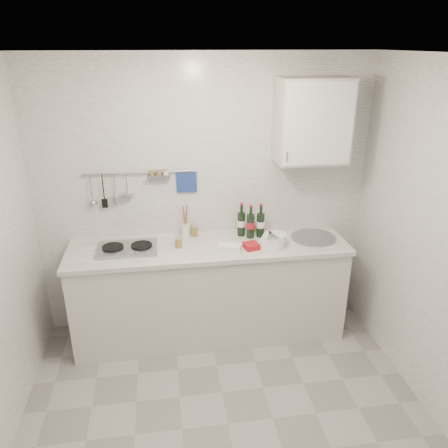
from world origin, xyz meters
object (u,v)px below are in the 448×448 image
at_px(plate_stack_sink, 273,240).
at_px(plate_stack_hob, 122,250).
at_px(utensil_crock, 186,229).
at_px(wine_bottles, 251,221).
at_px(wall_cabinet, 313,121).

bearing_deg(plate_stack_sink, plate_stack_hob, 176.62).
xyz_separation_m(plate_stack_hob, utensil_crock, (0.56, 0.24, 0.06)).
bearing_deg(wine_bottles, plate_stack_sink, -55.70).
bearing_deg(plate_stack_hob, plate_stack_sink, -3.38).
xyz_separation_m(plate_stack_hob, plate_stack_sink, (1.29, -0.08, 0.04)).
relative_size(wall_cabinet, wine_bottles, 2.26).
distance_m(plate_stack_hob, plate_stack_sink, 1.30).
relative_size(plate_stack_sink, wine_bottles, 0.83).
bearing_deg(plate_stack_hob, utensil_crock, 23.43).
height_order(wall_cabinet, utensil_crock, wall_cabinet).
distance_m(plate_stack_hob, utensil_crock, 0.62).
height_order(plate_stack_hob, plate_stack_sink, plate_stack_sink).
xyz_separation_m(wall_cabinet, utensil_crock, (-1.09, 0.10, -0.96)).
bearing_deg(plate_stack_sink, wall_cabinet, 31.35).
relative_size(plate_stack_sink, utensil_crock, 0.85).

